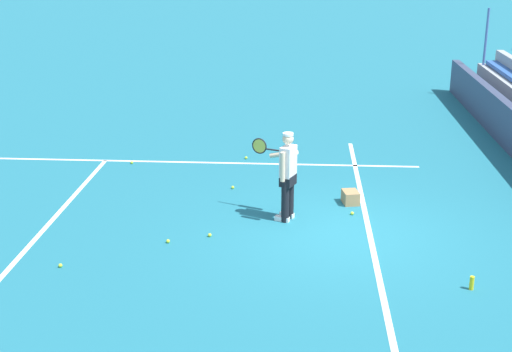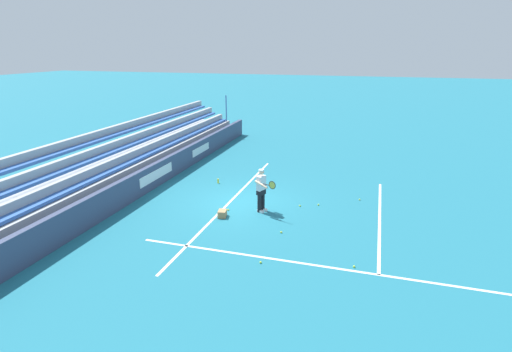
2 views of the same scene
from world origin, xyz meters
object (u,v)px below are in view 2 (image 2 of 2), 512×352
at_px(tennis_ball_far_left, 261,262).
at_px(tennis_player, 262,190).
at_px(tennis_ball_stray_back, 281,232).
at_px(tennis_ball_far_right, 318,205).
at_px(tennis_ball_toward_net, 228,210).
at_px(tennis_ball_by_box, 360,200).
at_px(ball_box_cardboard, 222,214).
at_px(tennis_ball_near_player, 300,206).
at_px(water_bottle, 218,181).
at_px(tennis_ball_on_baseline, 354,267).

bearing_deg(tennis_ball_far_left, tennis_player, -164.31).
bearing_deg(tennis_ball_stray_back, tennis_ball_far_right, 163.41).
xyz_separation_m(tennis_ball_toward_net, tennis_ball_by_box, (-2.65, 4.91, 0.00)).
relative_size(ball_box_cardboard, tennis_ball_far_left, 6.06).
bearing_deg(tennis_player, tennis_ball_near_player, 124.47).
distance_m(tennis_ball_near_player, water_bottle, 4.61).
height_order(tennis_ball_stray_back, tennis_ball_far_right, same).
xyz_separation_m(tennis_ball_near_player, tennis_ball_stray_back, (2.59, -0.17, 0.00)).
bearing_deg(tennis_player, tennis_ball_stray_back, 35.64).
bearing_deg(tennis_ball_by_box, tennis_ball_far_left, -22.57).
xyz_separation_m(tennis_ball_near_player, water_bottle, (-1.75, -4.27, 0.08)).
height_order(tennis_ball_on_baseline, water_bottle, water_bottle).
relative_size(ball_box_cardboard, tennis_ball_on_baseline, 6.06).
relative_size(tennis_ball_near_player, tennis_ball_far_right, 1.00).
bearing_deg(tennis_ball_on_baseline, ball_box_cardboard, -114.70).
xyz_separation_m(tennis_ball_near_player, tennis_ball_by_box, (-1.41, 2.28, 0.00)).
bearing_deg(tennis_ball_far_left, tennis_ball_stray_back, 176.97).
distance_m(tennis_ball_toward_net, water_bottle, 3.41).
bearing_deg(ball_box_cardboard, tennis_player, 126.52).
bearing_deg(tennis_ball_toward_net, tennis_ball_far_right, 115.11).
height_order(ball_box_cardboard, tennis_ball_far_left, ball_box_cardboard).
distance_m(ball_box_cardboard, tennis_ball_far_right, 3.99).
relative_size(tennis_player, tennis_ball_stray_back, 25.98).
height_order(tennis_ball_far_right, tennis_ball_on_baseline, same).
height_order(tennis_ball_by_box, tennis_ball_on_baseline, same).
distance_m(tennis_ball_near_player, tennis_ball_toward_net, 2.91).
bearing_deg(water_bottle, tennis_ball_by_box, 87.03).
height_order(tennis_ball_near_player, tennis_ball_far_right, same).
xyz_separation_m(tennis_ball_toward_net, water_bottle, (-2.99, -1.63, 0.08)).
distance_m(tennis_ball_toward_net, tennis_ball_on_baseline, 5.84).
distance_m(tennis_ball_near_player, tennis_ball_far_right, 0.77).
bearing_deg(tennis_ball_on_baseline, tennis_ball_near_player, -150.15).
relative_size(ball_box_cardboard, tennis_ball_toward_net, 6.06).
xyz_separation_m(tennis_ball_stray_back, tennis_ball_far_left, (2.17, -0.11, 0.00)).
relative_size(tennis_player, tennis_ball_toward_net, 25.98).
height_order(tennis_player, tennis_ball_far_right, tennis_player).
height_order(tennis_ball_near_player, water_bottle, water_bottle).
distance_m(tennis_ball_stray_back, tennis_ball_on_baseline, 3.03).
bearing_deg(tennis_ball_by_box, tennis_ball_on_baseline, 1.29).
distance_m(tennis_ball_by_box, water_bottle, 6.56).
xyz_separation_m(tennis_ball_far_right, tennis_ball_far_left, (5.08, -0.98, 0.00)).
bearing_deg(tennis_ball_by_box, tennis_ball_toward_net, -61.67).
relative_size(ball_box_cardboard, tennis_ball_stray_back, 6.06).
bearing_deg(ball_box_cardboard, tennis_ball_by_box, 123.75).
bearing_deg(tennis_ball_far_left, tennis_ball_far_right, 169.06).
xyz_separation_m(tennis_ball_near_player, tennis_ball_far_right, (-0.32, 0.70, 0.00)).
bearing_deg(tennis_ball_far_left, tennis_ball_toward_net, -146.19).
relative_size(tennis_ball_stray_back, tennis_ball_far_left, 1.00).
xyz_separation_m(ball_box_cardboard, tennis_ball_far_right, (-2.20, 3.33, -0.10)).
distance_m(tennis_ball_far_right, tennis_ball_far_left, 5.17).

